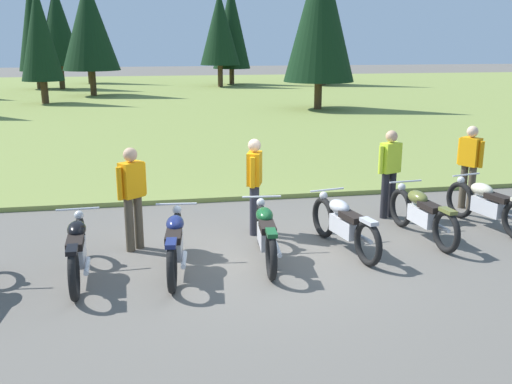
% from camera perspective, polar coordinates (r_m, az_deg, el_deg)
% --- Properties ---
extents(ground_plane, '(140.00, 140.00, 0.00)m').
position_cam_1_polar(ground_plane, '(9.06, 0.69, -6.47)').
color(ground_plane, '#605B54').
extents(grass_moorland, '(80.00, 44.00, 0.10)m').
position_cam_1_polar(grass_moorland, '(33.78, -7.66, 9.09)').
color(grass_moorland, olive).
rests_on(grass_moorland, ground).
extents(forest_treeline, '(30.29, 22.59, 8.63)m').
position_cam_1_polar(forest_treeline, '(37.19, -12.21, 16.03)').
color(forest_treeline, '#47331E').
rests_on(forest_treeline, ground).
extents(motorcycle_black, '(0.62, 2.10, 0.88)m').
position_cam_1_polar(motorcycle_black, '(8.51, -17.20, -5.43)').
color(motorcycle_black, black).
rests_on(motorcycle_black, ground).
extents(motorcycle_navy, '(0.62, 2.10, 0.88)m').
position_cam_1_polar(motorcycle_navy, '(8.46, -7.98, -5.01)').
color(motorcycle_navy, black).
rests_on(motorcycle_navy, ground).
extents(motorcycle_british_green, '(0.62, 2.10, 0.88)m').
position_cam_1_polar(motorcycle_british_green, '(8.78, 0.97, -4.12)').
color(motorcycle_british_green, black).
rests_on(motorcycle_british_green, ground).
extents(motorcycle_silver, '(0.71, 2.08, 0.88)m').
position_cam_1_polar(motorcycle_silver, '(9.34, 8.67, -3.13)').
color(motorcycle_silver, black).
rests_on(motorcycle_silver, ground).
extents(motorcycle_olive, '(0.62, 2.10, 0.88)m').
position_cam_1_polar(motorcycle_olive, '(10.17, 16.05, -2.06)').
color(motorcycle_olive, black).
rests_on(motorcycle_olive, ground).
extents(motorcycle_cream, '(0.73, 2.07, 0.88)m').
position_cam_1_polar(motorcycle_cream, '(11.11, 21.85, -1.16)').
color(motorcycle_cream, black).
rests_on(motorcycle_cream, ground).
extents(rider_checking_bike, '(0.45, 0.40, 1.67)m').
position_cam_1_polar(rider_checking_bike, '(9.31, -12.09, -0.07)').
color(rider_checking_bike, '#4C4233').
rests_on(rider_checking_bike, ground).
extents(rider_near_row_end, '(0.36, 0.50, 1.67)m').
position_cam_1_polar(rider_near_row_end, '(12.15, 20.30, 2.76)').
color(rider_near_row_end, '#4C4233').
rests_on(rider_near_row_end, ground).
extents(rider_in_hivis_vest, '(0.52, 0.33, 1.67)m').
position_cam_1_polar(rider_in_hivis_vest, '(11.11, 13.04, 2.25)').
color(rider_in_hivis_vest, black).
rests_on(rider_in_hivis_vest, ground).
extents(rider_with_back_turned, '(0.32, 0.53, 1.67)m').
position_cam_1_polar(rider_with_back_turned, '(9.90, -0.15, 1.13)').
color(rider_with_back_turned, '#2D2D38').
rests_on(rider_with_back_turned, ground).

